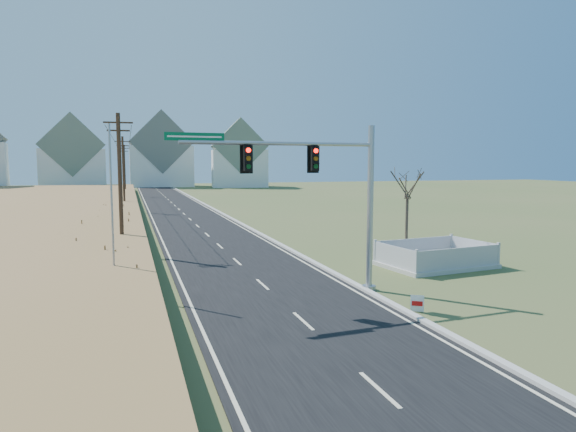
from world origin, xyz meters
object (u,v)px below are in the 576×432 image
object	(u,v)px
traffic_signal_mast	(333,192)
fence_enclosure	(435,262)
bare_tree	(408,182)
open_sign	(417,303)
flagpole	(113,227)

from	to	relation	value
traffic_signal_mast	fence_enclosure	world-z (taller)	traffic_signal_mast
fence_enclosure	bare_tree	bearing A→B (deg)	96.08
open_sign	bare_tree	size ratio (longest dim) A/B	0.11
fence_enclosure	open_sign	world-z (taller)	fence_enclosure
open_sign	bare_tree	distance (m)	12.06
open_sign	traffic_signal_mast	bearing A→B (deg)	151.70
open_sign	bare_tree	bearing A→B (deg)	93.17
open_sign	flagpole	bearing A→B (deg)	-178.48
open_sign	flagpole	distance (m)	13.49
traffic_signal_mast	flagpole	distance (m)	9.92
traffic_signal_mast	open_sign	distance (m)	5.98
open_sign	bare_tree	world-z (taller)	bare_tree
traffic_signal_mast	flagpole	bearing A→B (deg)	158.59
traffic_signal_mast	open_sign	size ratio (longest dim) A/B	14.62
open_sign	flagpole	size ratio (longest dim) A/B	0.09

